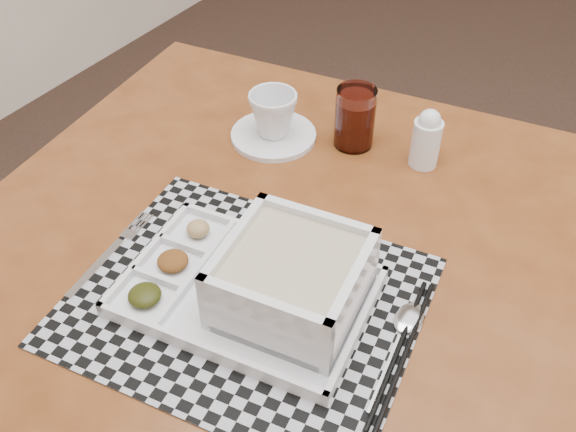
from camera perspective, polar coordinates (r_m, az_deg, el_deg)
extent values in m
cube|color=#53260F|center=(0.95, -1.02, -2.98)|extent=(1.04, 1.04, 0.04)
cylinder|color=#53260F|center=(1.61, -7.96, 2.35)|extent=(0.05, 0.05, 0.66)
cylinder|color=#53260F|center=(1.45, 21.94, -6.68)|extent=(0.05, 0.05, 0.66)
cube|color=#53260F|center=(1.28, 6.81, 6.95)|extent=(0.80, 0.12, 0.07)
cube|color=#53260F|center=(1.18, -18.93, 1.05)|extent=(0.12, 0.80, 0.07)
cube|color=#53260F|center=(0.95, 21.89, -12.31)|extent=(0.12, 0.80, 0.07)
cube|color=#9F9EA6|center=(0.86, -3.74, -7.53)|extent=(0.49, 0.42, 0.00)
cube|color=silver|center=(0.86, -3.67, -6.92)|extent=(0.34, 0.26, 0.01)
cube|color=silver|center=(0.92, -0.66, -1.92)|extent=(0.32, 0.05, 0.01)
cube|color=silver|center=(0.80, -7.29, -11.63)|extent=(0.32, 0.05, 0.01)
cube|color=silver|center=(0.92, -12.42, -3.24)|extent=(0.03, 0.22, 0.01)
cube|color=silver|center=(0.81, 6.25, -9.86)|extent=(0.03, 0.22, 0.01)
cube|color=silver|center=(0.88, -8.06, -4.86)|extent=(0.03, 0.20, 0.01)
cube|color=silver|center=(0.88, -11.58, -5.44)|extent=(0.08, 0.02, 0.01)
cube|color=silver|center=(0.92, -9.26, -2.61)|extent=(0.08, 0.02, 0.01)
ellipsoid|color=black|center=(0.86, -12.63, -6.88)|extent=(0.04, 0.04, 0.02)
ellipsoid|color=#441F0B|center=(0.89, -10.20, -3.94)|extent=(0.04, 0.04, 0.02)
ellipsoid|color=olive|center=(0.93, -8.00, -1.12)|extent=(0.03, 0.03, 0.02)
cube|color=silver|center=(0.84, 0.35, -7.42)|extent=(0.19, 0.19, 0.01)
cube|color=silver|center=(0.86, 2.56, -1.98)|extent=(0.17, 0.03, 0.09)
cube|color=silver|center=(0.76, -2.15, -9.63)|extent=(0.17, 0.03, 0.09)
cube|color=silver|center=(0.83, -4.66, -3.86)|extent=(0.03, 0.17, 0.09)
cube|color=silver|center=(0.79, 5.69, -7.34)|extent=(0.03, 0.17, 0.09)
cube|color=tan|center=(0.81, 0.36, -5.77)|extent=(0.17, 0.17, 0.08)
cube|color=silver|center=(0.93, -16.58, -4.51)|extent=(0.03, 0.12, 0.00)
cube|color=silver|center=(0.97, -13.96, -1.61)|extent=(0.02, 0.02, 0.00)
cube|color=silver|center=(0.99, -13.40, -0.37)|extent=(0.01, 0.04, 0.00)
cube|color=silver|center=(0.99, -13.12, -0.47)|extent=(0.01, 0.04, 0.00)
cube|color=silver|center=(0.98, -12.83, -0.57)|extent=(0.01, 0.04, 0.00)
cube|color=silver|center=(0.98, -12.55, -0.67)|extent=(0.01, 0.04, 0.00)
cube|color=silver|center=(0.80, 8.80, -13.62)|extent=(0.02, 0.12, 0.00)
ellipsoid|color=silver|center=(0.85, 10.71, -8.90)|extent=(0.04, 0.06, 0.01)
cylinder|color=black|center=(0.81, 9.73, -11.67)|extent=(0.04, 0.24, 0.01)
cylinder|color=black|center=(0.81, 10.42, -11.88)|extent=(0.04, 0.24, 0.01)
cylinder|color=silver|center=(1.13, -1.30, 7.18)|extent=(0.15, 0.15, 0.01)
imported|color=silver|center=(1.11, -1.33, 9.05)|extent=(0.11, 0.11, 0.08)
cylinder|color=white|center=(1.10, 5.97, 8.69)|extent=(0.07, 0.07, 0.11)
cylinder|color=#400B05|center=(1.11, 5.93, 8.22)|extent=(0.06, 0.06, 0.08)
cylinder|color=silver|center=(1.08, 12.13, 6.32)|extent=(0.05, 0.05, 0.08)
sphere|color=silver|center=(1.05, 12.49, 8.33)|extent=(0.04, 0.04, 0.04)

